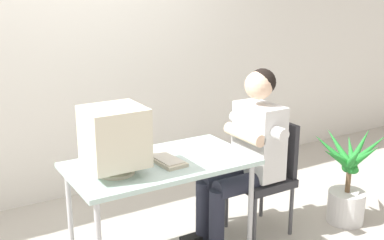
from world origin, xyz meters
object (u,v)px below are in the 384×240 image
object	(u,v)px
person_seated	(247,149)
potted_plant	(348,182)
office_chair	(266,171)
keyboard	(163,158)
crt_monitor	(115,137)
desk	(161,170)

from	to	relation	value
person_seated	potted_plant	bearing A→B (deg)	-16.62
office_chair	person_seated	world-z (taller)	person_seated
office_chair	keyboard	bearing A→B (deg)	176.79
crt_monitor	person_seated	world-z (taller)	person_seated
potted_plant	crt_monitor	bearing A→B (deg)	172.71
keyboard	person_seated	world-z (taller)	person_seated
keyboard	office_chair	xyz separation A→B (m)	(0.86, -0.05, -0.25)
potted_plant	person_seated	bearing A→B (deg)	163.38
desk	office_chair	distance (m)	0.90
person_seated	potted_plant	size ratio (longest dim) A/B	1.64
keyboard	potted_plant	size ratio (longest dim) A/B	0.53
office_chair	person_seated	bearing A→B (deg)	180.00
desk	office_chair	world-z (taller)	office_chair
desk	keyboard	xyz separation A→B (m)	(0.02, 0.01, 0.07)
desk	keyboard	world-z (taller)	keyboard
desk	keyboard	distance (m)	0.08
desk	person_seated	xyz separation A→B (m)	(0.70, -0.03, 0.03)
keyboard	office_chair	distance (m)	0.90
crt_monitor	office_chair	distance (m)	1.30
keyboard	potted_plant	world-z (taller)	potted_plant
desk	potted_plant	bearing A→B (deg)	-10.45
desk	office_chair	xyz separation A→B (m)	(0.89, -0.03, -0.18)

